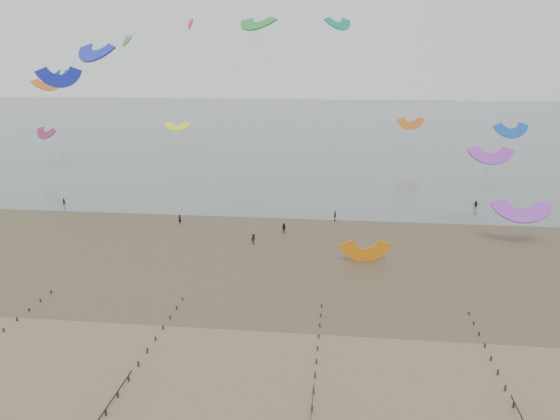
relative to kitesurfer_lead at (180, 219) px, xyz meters
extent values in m
plane|color=brown|center=(24.02, -44.49, -0.90)|extent=(500.00, 500.00, 0.00)
plane|color=#475654|center=(24.02, 155.51, -0.87)|extent=(500.00, 500.00, 0.00)
plane|color=#473A28|center=(24.02, -9.49, -0.88)|extent=(500.00, 500.00, 0.00)
ellipsoid|color=slate|center=(6.02, -22.49, -0.89)|extent=(23.60, 14.36, 0.01)
ellipsoid|color=slate|center=(36.02, -6.49, -0.89)|extent=(33.64, 18.32, 0.01)
ellipsoid|color=slate|center=(-15.98, -4.49, -0.89)|extent=(26.95, 14.22, 0.01)
cube|color=black|center=(-7.98, -43.02, -0.67)|extent=(0.16, 0.16, 0.57)
cube|color=black|center=(-7.98, -40.38, -0.68)|extent=(0.16, 0.16, 0.54)
cube|color=black|center=(-7.98, -37.75, -0.70)|extent=(0.16, 0.16, 0.51)
cube|color=black|center=(-7.98, -35.12, -0.71)|extent=(0.16, 0.16, 0.48)
cube|color=black|center=(-7.98, -32.49, -0.72)|extent=(0.16, 0.16, 0.45)
cube|color=black|center=(10.02, -56.17, -0.59)|extent=(0.16, 0.16, 0.71)
cube|color=black|center=(10.02, -53.54, -0.61)|extent=(0.16, 0.16, 0.68)
cube|color=black|center=(10.02, -50.91, -0.62)|extent=(0.16, 0.16, 0.65)
cube|color=black|center=(10.02, -48.28, -0.64)|extent=(0.16, 0.16, 0.62)
cube|color=black|center=(10.02, -45.65, -0.65)|extent=(0.16, 0.16, 0.59)
cube|color=black|center=(10.02, -43.02, -0.67)|extent=(0.16, 0.16, 0.57)
cube|color=black|center=(10.02, -40.38, -0.68)|extent=(0.16, 0.16, 0.54)
cube|color=black|center=(10.02, -37.75, -0.70)|extent=(0.16, 0.16, 0.51)
cube|color=black|center=(10.02, -35.12, -0.71)|extent=(0.16, 0.16, 0.48)
cube|color=black|center=(10.02, -32.49, -0.72)|extent=(0.16, 0.16, 0.45)
cube|color=black|center=(28.02, -53.54, -0.61)|extent=(0.16, 0.16, 0.68)
cube|color=black|center=(28.02, -50.91, -0.62)|extent=(0.16, 0.16, 0.65)
cube|color=black|center=(28.02, -48.28, -0.64)|extent=(0.16, 0.16, 0.62)
cube|color=black|center=(28.02, -45.65, -0.65)|extent=(0.16, 0.16, 0.59)
cube|color=black|center=(28.02, -43.02, -0.67)|extent=(0.16, 0.16, 0.57)
cube|color=black|center=(28.02, -40.38, -0.68)|extent=(0.16, 0.16, 0.54)
cube|color=black|center=(28.02, -37.75, -0.70)|extent=(0.16, 0.16, 0.51)
cube|color=black|center=(28.02, -35.12, -0.71)|extent=(0.16, 0.16, 0.48)
cube|color=black|center=(28.02, -32.49, -0.72)|extent=(0.16, 0.16, 0.45)
cube|color=black|center=(46.02, -50.91, -0.62)|extent=(0.16, 0.16, 0.65)
cube|color=black|center=(46.02, -48.28, -0.64)|extent=(0.16, 0.16, 0.62)
cube|color=black|center=(46.02, -45.65, -0.65)|extent=(0.16, 0.16, 0.59)
cube|color=black|center=(46.02, -43.02, -0.67)|extent=(0.16, 0.16, 0.57)
cube|color=black|center=(46.02, -40.38, -0.68)|extent=(0.16, 0.16, 0.54)
cube|color=black|center=(46.02, -37.75, -0.70)|extent=(0.16, 0.16, 0.51)
cube|color=black|center=(46.02, -35.12, -0.71)|extent=(0.16, 0.16, 0.48)
cube|color=black|center=(46.02, -32.49, -0.72)|extent=(0.16, 0.16, 0.45)
imported|color=black|center=(0.00, 0.00, 0.00)|extent=(0.71, 0.52, 1.80)
imported|color=black|center=(57.82, 17.20, -0.06)|extent=(1.63, 0.81, 1.69)
imported|color=black|center=(20.11, -3.39, 0.00)|extent=(1.04, 0.91, 1.81)
imported|color=black|center=(-28.06, 9.78, -0.11)|extent=(0.67, 0.56, 1.58)
imported|color=black|center=(29.02, 5.26, 0.03)|extent=(0.45, 1.09, 1.85)
imported|color=black|center=(15.66, -9.81, -0.02)|extent=(1.25, 1.29, 1.76)
camera|label=1|loc=(29.97, -95.39, 29.65)|focal=35.00mm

